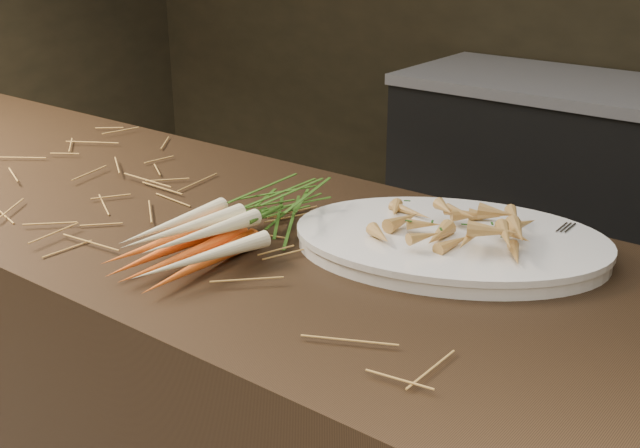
% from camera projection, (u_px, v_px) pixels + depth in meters
% --- Properties ---
extents(main_counter, '(2.40, 0.70, 0.90)m').
position_uv_depth(main_counter, '(204.00, 418.00, 1.64)').
color(main_counter, black).
rests_on(main_counter, ground).
extents(straw_bedding, '(1.40, 0.60, 0.02)m').
position_uv_depth(straw_bedding, '(191.00, 208.00, 1.47)').
color(straw_bedding, '#A97B40').
rests_on(straw_bedding, main_counter).
extents(root_veg_bunch, '(0.17, 0.46, 0.09)m').
position_uv_depth(root_veg_bunch, '(244.00, 219.00, 1.33)').
color(root_veg_bunch, '#EB571A').
rests_on(root_veg_bunch, main_counter).
extents(serving_platter, '(0.59, 0.50, 0.03)m').
position_uv_depth(serving_platter, '(450.00, 245.00, 1.30)').
color(serving_platter, white).
rests_on(serving_platter, main_counter).
extents(roasted_veg_heap, '(0.29, 0.26, 0.06)m').
position_uv_depth(roasted_veg_heap, '(452.00, 221.00, 1.28)').
color(roasted_veg_heap, '#C58B45').
rests_on(roasted_veg_heap, serving_platter).
extents(serving_fork, '(0.02, 0.19, 0.00)m').
position_uv_depth(serving_fork, '(566.00, 253.00, 1.23)').
color(serving_fork, silver).
rests_on(serving_fork, serving_platter).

